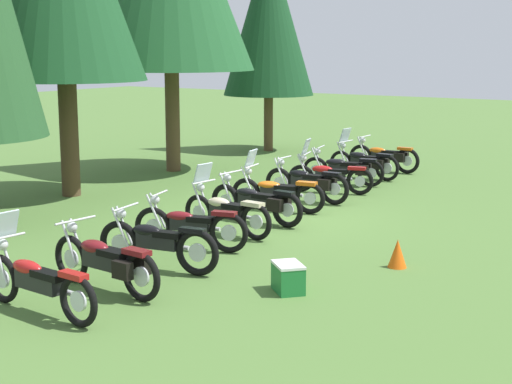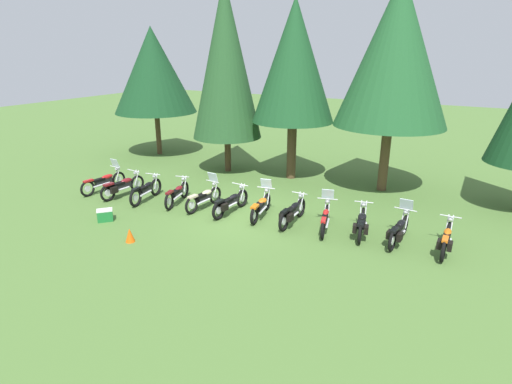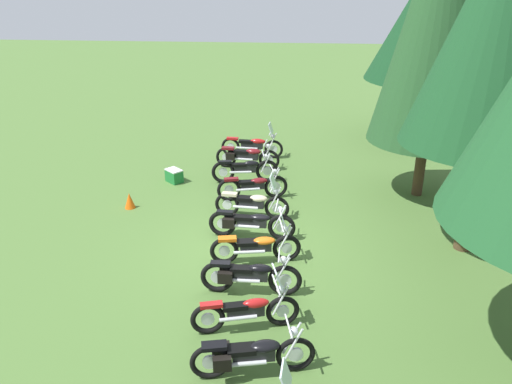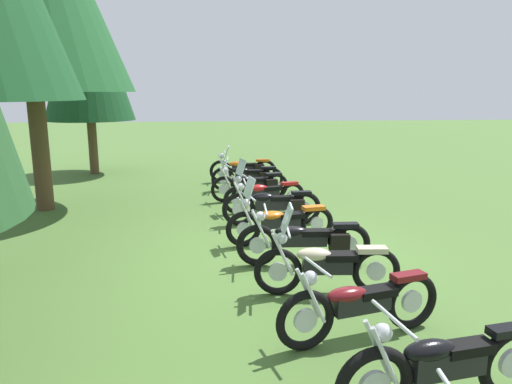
# 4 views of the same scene
# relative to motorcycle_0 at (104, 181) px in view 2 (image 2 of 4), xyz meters

# --- Properties ---
(ground_plane) EXTENTS (80.00, 80.00, 0.00)m
(ground_plane) POSITION_rel_motorcycle_0_xyz_m (7.09, 0.56, -0.48)
(ground_plane) COLOR #4C7033
(motorcycle_0) EXTENTS (0.65, 2.38, 1.37)m
(motorcycle_0) POSITION_rel_motorcycle_0_xyz_m (0.00, 0.00, 0.00)
(motorcycle_0) COLOR black
(motorcycle_0) RESTS_ON ground_plane
(motorcycle_1) EXTENTS (0.77, 2.32, 1.03)m
(motorcycle_1) POSITION_rel_motorcycle_0_xyz_m (1.25, -0.12, 0.00)
(motorcycle_1) COLOR black
(motorcycle_1) RESTS_ON ground_plane
(motorcycle_2) EXTENTS (0.73, 2.24, 1.04)m
(motorcycle_2) POSITION_rel_motorcycle_0_xyz_m (2.55, -0.01, -0.01)
(motorcycle_2) COLOR black
(motorcycle_2) RESTS_ON ground_plane
(motorcycle_3) EXTENTS (0.79, 2.18, 1.02)m
(motorcycle_3) POSITION_rel_motorcycle_0_xyz_m (3.92, 0.36, -0.02)
(motorcycle_3) COLOR black
(motorcycle_3) RESTS_ON ground_plane
(motorcycle_4) EXTENTS (0.67, 2.17, 1.37)m
(motorcycle_4) POSITION_rel_motorcycle_0_xyz_m (5.22, 0.47, -0.00)
(motorcycle_4) COLOR black
(motorcycle_4) RESTS_ON ground_plane
(motorcycle_5) EXTENTS (0.78, 2.34, 1.02)m
(motorcycle_5) POSITION_rel_motorcycle_0_xyz_m (6.44, 0.51, -0.02)
(motorcycle_5) COLOR black
(motorcycle_5) RESTS_ON ground_plane
(motorcycle_6) EXTENTS (0.75, 2.22, 1.36)m
(motorcycle_6) POSITION_rel_motorcycle_0_xyz_m (7.67, 0.80, -0.02)
(motorcycle_6) COLOR black
(motorcycle_6) RESTS_ON ground_plane
(motorcycle_7) EXTENTS (0.63, 2.25, 1.03)m
(motorcycle_7) POSITION_rel_motorcycle_0_xyz_m (9.00, 0.74, -0.01)
(motorcycle_7) COLOR black
(motorcycle_7) RESTS_ON ground_plane
(motorcycle_8) EXTENTS (0.84, 2.14, 1.35)m
(motorcycle_8) POSITION_rel_motorcycle_0_xyz_m (10.25, 0.83, -0.02)
(motorcycle_8) COLOR black
(motorcycle_8) RESTS_ON ground_plane
(motorcycle_9) EXTENTS (0.85, 2.20, 1.01)m
(motorcycle_9) POSITION_rel_motorcycle_0_xyz_m (11.50, 1.02, -0.02)
(motorcycle_9) COLOR black
(motorcycle_9) RESTS_ON ground_plane
(motorcycle_10) EXTENTS (0.75, 2.19, 1.37)m
(motorcycle_10) POSITION_rel_motorcycle_0_xyz_m (12.75, 1.02, 0.00)
(motorcycle_10) COLOR black
(motorcycle_10) RESTS_ON ground_plane
(motorcycle_11) EXTENTS (0.66, 2.22, 1.03)m
(motorcycle_11) POSITION_rel_motorcycle_0_xyz_m (14.19, 1.04, -0.02)
(motorcycle_11) COLOR black
(motorcycle_11) RESTS_ON ground_plane
(pine_tree_0) EXTENTS (4.78, 4.78, 7.38)m
(pine_tree_0) POSITION_rel_motorcycle_0_xyz_m (-2.65, 6.64, 4.48)
(pine_tree_0) COLOR #4C3823
(pine_tree_0) RESTS_ON ground_plane
(pine_tree_1) EXTENTS (3.49, 3.49, 9.44)m
(pine_tree_1) POSITION_rel_motorcycle_0_xyz_m (3.09, 5.55, 5.15)
(pine_tree_1) COLOR #42301E
(pine_tree_1) RESTS_ON ground_plane
(pine_tree_2) EXTENTS (3.89, 3.89, 8.41)m
(pine_tree_2) POSITION_rel_motorcycle_0_xyz_m (6.52, 6.04, 5.11)
(pine_tree_2) COLOR #4C3823
(pine_tree_2) RESTS_ON ground_plane
(pine_tree_3) EXTENTS (4.80, 4.80, 9.10)m
(pine_tree_3) POSITION_rel_motorcycle_0_xyz_m (10.95, 6.37, 5.53)
(pine_tree_3) COLOR brown
(pine_tree_3) RESTS_ON ground_plane
(picnic_cooler) EXTENTS (0.67, 0.68, 0.45)m
(picnic_cooler) POSITION_rel_motorcycle_0_xyz_m (2.73, -2.42, -0.25)
(picnic_cooler) COLOR #1E7233
(picnic_cooler) RESTS_ON ground_plane
(traffic_cone) EXTENTS (0.32, 0.32, 0.48)m
(traffic_cone) POSITION_rel_motorcycle_0_xyz_m (4.87, -3.28, -0.24)
(traffic_cone) COLOR #EA590F
(traffic_cone) RESTS_ON ground_plane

